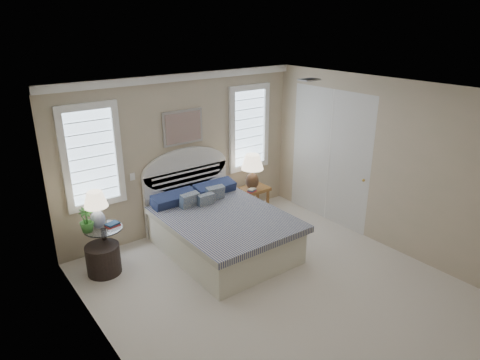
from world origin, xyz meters
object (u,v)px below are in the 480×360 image
object	(u,v)px
side_table_left	(105,242)
floor_pot	(103,259)
lamp_left	(96,205)
nightstand_right	(255,195)
bed	(219,227)
lamp_right	(252,168)

from	to	relation	value
side_table_left	floor_pot	distance (m)	0.26
lamp_left	nightstand_right	bearing A→B (deg)	0.62
nightstand_right	floor_pot	xyz separation A→B (m)	(-3.06, -0.27, -0.16)
bed	lamp_left	xyz separation A→B (m)	(-1.69, 0.66, 0.59)
floor_pot	nightstand_right	bearing A→B (deg)	5.13
lamp_left	lamp_right	distance (m)	2.92
bed	floor_pot	size ratio (longest dim) A/B	4.64
nightstand_right	floor_pot	bearing A→B (deg)	-174.87
side_table_left	floor_pot	xyz separation A→B (m)	(-0.11, -0.17, -0.16)
side_table_left	floor_pot	size ratio (longest dim) A/B	1.29
bed	floor_pot	world-z (taller)	bed
bed	nightstand_right	xyz separation A→B (m)	(1.30, 0.69, 0.00)
side_table_left	floor_pot	bearing A→B (deg)	-121.59
bed	lamp_right	bearing A→B (deg)	29.07
bed	nightstand_right	distance (m)	1.47
side_table_left	lamp_left	xyz separation A→B (m)	(-0.04, 0.07, 0.59)
side_table_left	lamp_left	size ratio (longest dim) A/B	1.10
bed	lamp_right	world-z (taller)	bed
lamp_left	bed	bearing A→B (deg)	-21.32
lamp_right	side_table_left	bearing A→B (deg)	-178.21
floor_pot	lamp_left	bearing A→B (deg)	74.54
nightstand_right	lamp_right	distance (m)	0.56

